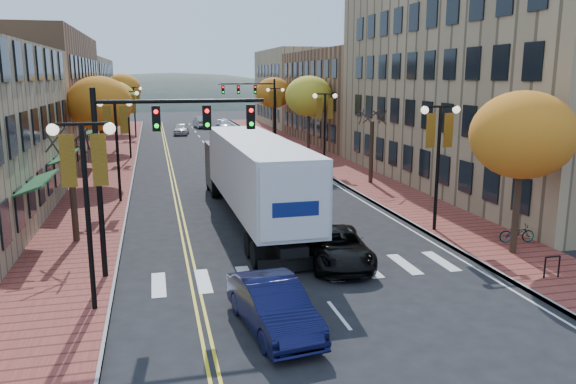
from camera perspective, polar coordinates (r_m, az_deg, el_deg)
ground at (r=19.93m, az=3.34°, el=-10.10°), size 200.00×200.00×0.00m
sidewalk_left at (r=50.84m, az=-17.40°, el=2.96°), size 4.00×85.00×0.15m
sidewalk_right at (r=52.72m, az=2.53°, el=3.79°), size 4.00×85.00×0.15m
building_left_mid at (r=54.95m, az=-25.96°, el=8.64°), size 12.00×24.00×11.00m
building_left_far at (r=79.57m, az=-22.13°, el=9.04°), size 12.00×26.00×9.50m
building_right_near at (r=41.30m, az=22.33°, el=11.05°), size 15.00×28.00×15.00m
building_right_mid at (r=64.34m, az=8.47°, el=9.53°), size 15.00×24.00×10.00m
building_right_far at (r=85.13m, az=2.89°, el=10.51°), size 15.00×20.00×11.00m
tree_left_a at (r=26.44m, az=-21.00°, el=-0.27°), size 0.28×0.28×4.20m
tree_left_b at (r=41.88m, az=-18.59°, el=8.50°), size 4.48×4.48×7.21m
tree_left_c at (r=57.84m, az=-17.24°, el=8.95°), size 4.16×4.16×6.69m
tree_left_d at (r=75.79m, az=-16.44°, el=9.97°), size 4.61×4.61×7.42m
tree_right_a at (r=24.51m, az=22.73°, el=5.35°), size 4.16×4.16×6.69m
tree_right_b at (r=38.83m, az=8.46°, el=4.03°), size 0.28×0.28×4.20m
tree_right_c at (r=53.69m, az=2.13°, el=9.70°), size 4.48×4.48×7.21m
tree_right_d at (r=69.23m, az=-1.48°, el=10.05°), size 4.35×4.35×7.00m
lamp_left_a at (r=18.08m, az=-19.90°, el=1.12°), size 1.96×0.36×6.05m
lamp_left_b at (r=33.89m, az=-17.05°, el=6.00°), size 1.96×0.36×6.05m
lamp_left_c at (r=51.82m, az=-15.92°, el=7.91°), size 1.96×0.36×6.05m
lamp_left_d at (r=69.78m, az=-15.37°, el=8.83°), size 1.96×0.36×6.05m
lamp_right_a at (r=27.15m, az=15.07°, el=4.78°), size 1.96×0.36×6.05m
lamp_right_b at (r=43.74m, az=3.76°, el=7.69°), size 1.96×0.36×6.05m
lamp_right_c at (r=61.14m, az=-1.28°, el=8.88°), size 1.96×0.36×6.05m
traffic_mast_near at (r=20.83m, az=-13.60°, el=4.58°), size 6.10×0.35×7.00m
traffic_mast_far at (r=60.71m, az=-3.18°, el=9.44°), size 6.10×0.34×7.00m
semi_truck at (r=28.66m, az=-3.77°, el=2.04°), size 3.11×17.66×4.40m
navy_sedan at (r=16.87m, az=-1.52°, el=-11.45°), size 2.24×4.82×1.53m
black_suv at (r=22.57m, az=5.05°, el=-5.58°), size 2.92×5.28×1.40m
car_far_white at (r=72.52m, az=-10.79°, el=6.32°), size 2.27×4.51×1.47m
car_far_silver at (r=78.17m, az=-6.48°, el=6.78°), size 2.08×4.65×1.32m
car_far_oncoming at (r=81.75m, az=-8.79°, el=7.03°), size 2.22×5.02×1.60m
bicycle at (r=26.88m, az=22.22°, el=-3.88°), size 1.64×0.77×0.83m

